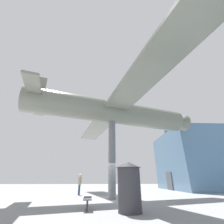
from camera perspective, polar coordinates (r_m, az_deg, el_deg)
ground_plane at (r=12.74m, az=0.00°, el=-30.28°), size 80.00×80.00×0.00m
glass_pavilion_left at (r=27.55m, az=33.10°, el=-15.19°), size 10.74×13.03×8.41m
support_pylon_central at (r=12.78m, az=0.00°, el=-16.77°), size 0.59×0.59×6.00m
suspended_airplane at (r=13.98m, az=0.96°, el=-0.11°), size 20.94×16.26×3.28m
visitor_person at (r=15.92m, az=-12.21°, el=-24.76°), size 0.46×0.37×1.82m
plaza_bench at (r=8.64m, az=-9.29°, el=-29.95°), size 1.50×0.52×0.50m
info_kiosk at (r=7.72m, az=6.49°, el=-25.92°), size 1.21×1.21×2.11m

